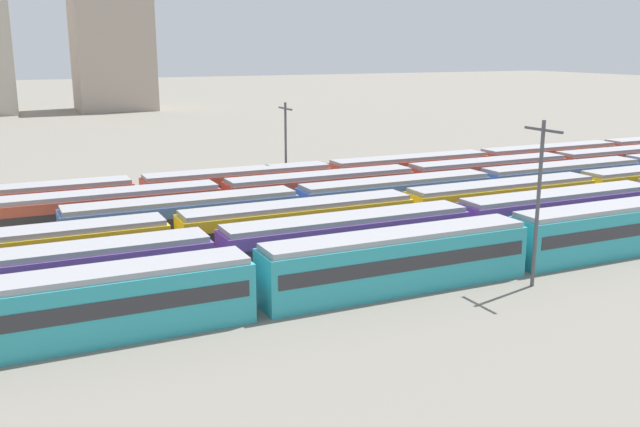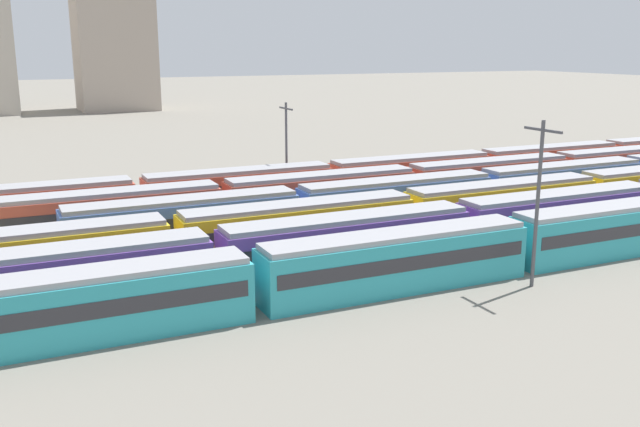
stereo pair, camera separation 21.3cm
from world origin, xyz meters
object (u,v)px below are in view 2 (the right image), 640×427
(train_track_0, at_px, (618,228))
(catenary_pole_1, at_px, (286,145))
(train_track_3, at_px, (631,175))
(train_track_4, at_px, (560,170))
(train_track_5, at_px, (484,167))
(train_track_2, at_px, (408,214))
(catenary_pole_0, at_px, (538,197))
(train_track_1, at_px, (461,227))

(train_track_0, distance_m, catenary_pole_1, 32.40)
(train_track_0, distance_m, train_track_3, 24.43)
(train_track_3, relative_size, train_track_4, 1.00)
(train_track_0, relative_size, train_track_5, 0.83)
(train_track_2, distance_m, catenary_pole_1, 18.89)
(train_track_2, relative_size, catenary_pole_1, 7.82)
(catenary_pole_0, distance_m, catenary_pole_1, 32.12)
(catenary_pole_0, bearing_deg, train_track_1, 86.71)
(train_track_0, bearing_deg, catenary_pole_1, 116.83)
(train_track_3, xyz_separation_m, train_track_5, (-10.91, 10.40, 0.00))
(catenary_pole_0, bearing_deg, train_track_4, 44.10)
(train_track_1, height_order, train_track_4, same)
(catenary_pole_1, bearing_deg, train_track_1, -79.55)
(train_track_0, xyz_separation_m, catenary_pole_1, (-14.54, 28.75, 3.41))
(train_track_4, xyz_separation_m, train_track_5, (-6.12, 5.20, 0.00))
(train_track_1, relative_size, train_track_5, 0.66)
(train_track_1, xyz_separation_m, train_track_5, (18.09, 20.80, 0.00))
(train_track_4, height_order, train_track_5, same)
(train_track_0, bearing_deg, train_track_3, 39.68)
(train_track_0, height_order, train_track_1, same)
(train_track_3, relative_size, train_track_5, 1.00)
(train_track_1, xyz_separation_m, catenary_pole_0, (-0.48, -8.33, 3.95))
(train_track_2, relative_size, train_track_4, 0.66)
(train_track_1, relative_size, train_track_2, 1.00)
(train_track_0, bearing_deg, catenary_pole_0, -163.68)
(train_track_2, relative_size, catenary_pole_0, 7.05)
(train_track_2, bearing_deg, train_track_1, -74.75)
(train_track_0, relative_size, train_track_1, 1.25)
(train_track_2, height_order, catenary_pole_0, catenary_pole_0)
(catenary_pole_0, bearing_deg, train_track_0, 16.32)
(train_track_3, distance_m, catenary_pole_0, 35.15)
(catenary_pole_0, relative_size, catenary_pole_1, 1.11)
(train_track_2, height_order, train_track_4, same)
(train_track_0, height_order, train_track_3, same)
(train_track_4, bearing_deg, catenary_pole_0, -135.90)
(train_track_0, height_order, train_track_2, same)
(catenary_pole_0, height_order, catenary_pole_1, catenary_pole_0)
(train_track_5, bearing_deg, train_track_2, -141.36)
(train_track_1, bearing_deg, train_track_0, -27.01)
(train_track_1, bearing_deg, catenary_pole_0, -93.29)
(train_track_0, bearing_deg, train_track_1, 152.99)
(train_track_1, distance_m, train_track_3, 30.81)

